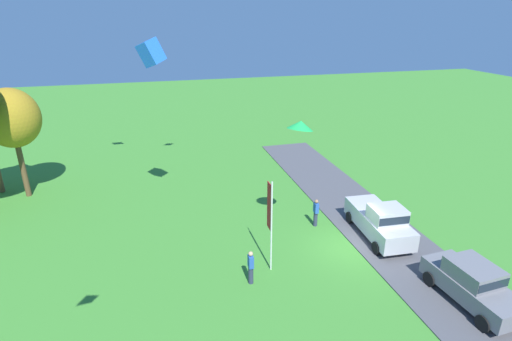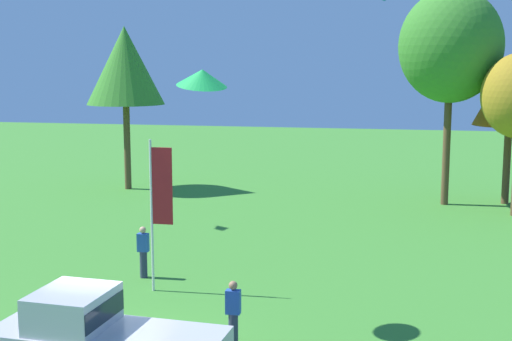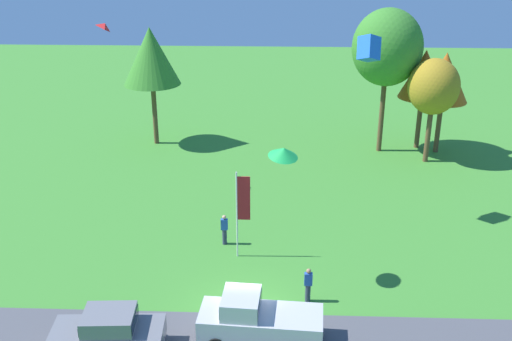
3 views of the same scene
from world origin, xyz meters
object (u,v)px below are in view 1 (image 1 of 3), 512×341
object	(u,v)px
tree_right_of_center	(11,119)
kite_box_mid_center	(151,53)
car_pickup_near_entrance	(380,221)
person_watching_sky	(251,267)
flag_banner	(270,214)
car_sedan_mid_row	(473,282)
kite_delta_near_flag	(300,125)
person_beside_suv	(316,212)

from	to	relation	value
tree_right_of_center	kite_box_mid_center	distance (m)	11.64
car_pickup_near_entrance	person_watching_sky	distance (m)	8.19
car_pickup_near_entrance	tree_right_of_center	bearing A→B (deg)	60.79
car_pickup_near_entrance	flag_banner	world-z (taller)	flag_banner
tree_right_of_center	car_sedan_mid_row	bearing A→B (deg)	-128.92
flag_banner	kite_delta_near_flag	distance (m)	4.68
car_pickup_near_entrance	flag_banner	xyz separation A→B (m)	(-0.99, 6.72, 1.88)
car_pickup_near_entrance	kite_box_mid_center	world-z (taller)	kite_box_mid_center
kite_box_mid_center	kite_delta_near_flag	bearing A→B (deg)	-122.97
car_sedan_mid_row	kite_box_mid_center	distance (m)	18.84
tree_right_of_center	kite_delta_near_flag	bearing A→B (deg)	-123.23
car_sedan_mid_row	tree_right_of_center	size ratio (longest dim) A/B	0.61
car_pickup_near_entrance	flag_banner	size ratio (longest dim) A/B	1.09
flag_banner	car_pickup_near_entrance	bearing A→B (deg)	-81.65
kite_delta_near_flag	person_beside_suv	bearing A→B (deg)	-54.39
car_sedan_mid_row	person_watching_sky	bearing A→B (deg)	66.72
person_beside_suv	kite_delta_near_flag	distance (m)	6.09
car_pickup_near_entrance	kite_box_mid_center	size ratio (longest dim) A/B	4.18
person_beside_suv	car_sedan_mid_row	bearing A→B (deg)	-154.70
car_pickup_near_entrance	flag_banner	bearing A→B (deg)	98.35
car_sedan_mid_row	person_beside_suv	size ratio (longest dim) A/B	2.63
kite_box_mid_center	person_beside_suv	bearing A→B (deg)	-110.72
car_pickup_near_entrance	person_beside_suv	size ratio (longest dim) A/B	2.99
car_sedan_mid_row	person_beside_suv	distance (m)	8.89
car_sedan_mid_row	person_watching_sky	size ratio (longest dim) A/B	2.63
car_sedan_mid_row	person_watching_sky	world-z (taller)	car_sedan_mid_row
car_sedan_mid_row	car_pickup_near_entrance	xyz separation A→B (m)	(5.80, 0.92, 0.07)
person_watching_sky	flag_banner	world-z (taller)	flag_banner
person_watching_sky	kite_delta_near_flag	size ratio (longest dim) A/B	1.28
flag_banner	kite_box_mid_center	world-z (taller)	kite_box_mid_center
person_watching_sky	car_sedan_mid_row	bearing A→B (deg)	-113.28
car_pickup_near_entrance	tree_right_of_center	distance (m)	23.73
person_watching_sky	person_beside_suv	world-z (taller)	same
person_beside_suv	tree_right_of_center	xyz separation A→B (m)	(9.15, 17.48, 4.58)
person_beside_suv	flag_banner	xyz separation A→B (m)	(-3.22, 3.84, 2.11)
kite_delta_near_flag	flag_banner	bearing A→B (deg)	133.10
person_watching_sky	kite_box_mid_center	xyz separation A→B (m)	(7.43, 3.43, 8.98)
car_sedan_mid_row	kite_box_mid_center	size ratio (longest dim) A/B	3.68
flag_banner	kite_box_mid_center	xyz separation A→B (m)	(6.43, 4.65, 6.87)
tree_right_of_center	kite_delta_near_flag	distance (m)	18.92
kite_box_mid_center	kite_delta_near_flag	world-z (taller)	kite_box_mid_center
tree_right_of_center	flag_banner	distance (m)	18.58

